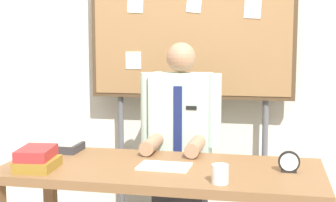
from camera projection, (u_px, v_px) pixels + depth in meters
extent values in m
cube|color=silver|center=(195.00, 53.00, 3.87)|extent=(6.40, 0.08, 2.70)
cube|color=brown|center=(161.00, 171.00, 2.80)|extent=(1.80, 0.76, 0.05)
cube|color=#B2CCBC|center=(181.00, 131.00, 3.37)|extent=(0.40, 0.22, 0.79)
sphere|color=#A87A5B|center=(181.00, 57.00, 3.31)|extent=(0.20, 0.20, 0.20)
cylinder|color=#B2CCBC|center=(147.00, 108.00, 3.38)|extent=(0.09, 0.09, 0.49)
cylinder|color=#B2CCBC|center=(215.00, 110.00, 3.28)|extent=(0.09, 0.09, 0.49)
cylinder|color=#A87A5B|center=(152.00, 144.00, 3.15)|extent=(0.09, 0.30, 0.09)
cylinder|color=#A87A5B|center=(195.00, 146.00, 3.09)|extent=(0.09, 0.30, 0.09)
cube|color=navy|center=(178.00, 125.00, 3.25)|extent=(0.06, 0.01, 0.52)
cube|color=black|center=(191.00, 108.00, 3.22)|extent=(0.07, 0.01, 0.02)
cube|color=#4C3823|center=(191.00, 30.00, 3.65)|extent=(1.52, 0.05, 1.01)
cube|color=olive|center=(190.00, 30.00, 3.64)|extent=(1.46, 0.04, 0.95)
cylinder|color=#59595E|center=(121.00, 158.00, 3.92)|extent=(0.04, 0.04, 1.05)
cylinder|color=#59595E|center=(264.00, 165.00, 3.69)|extent=(0.04, 0.04, 1.05)
cube|color=white|center=(135.00, 0.00, 3.68)|extent=(0.13, 0.00, 0.19)
cube|color=silver|center=(253.00, 5.00, 3.50)|extent=(0.13, 0.00, 0.20)
cube|color=#F4EFCC|center=(133.00, 60.00, 3.74)|extent=(0.12, 0.00, 0.13)
cube|color=silver|center=(194.00, 3.00, 3.59)|extent=(0.12, 0.00, 0.15)
cube|color=olive|center=(38.00, 164.00, 2.73)|extent=(0.22, 0.26, 0.06)
cube|color=#B22D2D|center=(36.00, 153.00, 2.74)|extent=(0.21, 0.28, 0.06)
cube|color=white|center=(164.00, 166.00, 2.77)|extent=(0.29, 0.20, 0.01)
cylinder|color=black|center=(289.00, 162.00, 2.67)|extent=(0.12, 0.02, 0.12)
cylinder|color=white|center=(289.00, 162.00, 2.66)|extent=(0.10, 0.00, 0.10)
cube|color=black|center=(289.00, 171.00, 2.68)|extent=(0.08, 0.04, 0.01)
cylinder|color=white|center=(220.00, 174.00, 2.46)|extent=(0.08, 0.08, 0.10)
cube|color=#333338|center=(61.00, 147.00, 3.18)|extent=(0.26, 0.20, 0.05)
cube|color=#F4EFCC|center=(60.00, 143.00, 3.17)|extent=(0.22, 0.17, 0.01)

